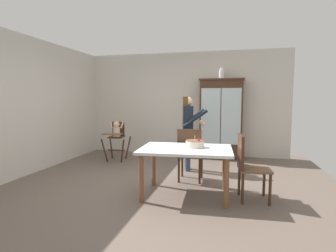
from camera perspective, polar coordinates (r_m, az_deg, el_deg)
The scene contains 11 objects.
ground_plane at distance 4.75m, azimuth -2.33°, elevation -12.32°, with size 6.24×6.24×0.00m, color #66564C.
wall_back at distance 7.08m, azimuth 3.57°, elevation 4.76°, with size 5.32×0.06×2.70m, color beige.
wall_left at distance 5.82m, azimuth -28.17°, elevation 3.87°, with size 0.06×5.32×2.70m, color beige.
china_cabinet at distance 6.72m, azimuth 11.37°, elevation 1.57°, with size 1.09×0.48×1.98m.
ceramic_vase at distance 6.74m, azimuth 11.52°, elevation 10.95°, with size 0.13×0.13×0.27m.
high_chair_with_toddler at distance 6.46m, azimuth -11.08°, elevation -1.62°, with size 0.62×0.72×0.95m.
adult_person at distance 5.46m, azimuth 4.34°, elevation 0.44°, with size 0.59×0.58×1.53m.
dining_table at distance 4.04m, azimuth 3.86°, elevation -6.14°, with size 1.42×1.02×0.74m.
birthday_cake at distance 4.08m, azimuth 5.82°, elevation -3.84°, with size 0.28×0.28×0.19m.
dining_chair_far_side at distance 4.73m, azimuth 4.76°, elevation -5.45°, with size 0.45×0.45×0.96m.
dining_chair_right_end at distance 4.05m, azimuth 16.75°, elevation -7.58°, with size 0.48×0.48×0.96m.
Camera 1 is at (1.26, -4.33, 1.47)m, focal length 28.23 mm.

